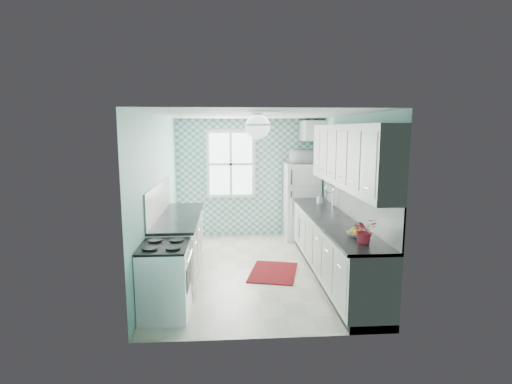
{
  "coord_description": "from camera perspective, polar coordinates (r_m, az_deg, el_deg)",
  "views": [
    {
      "loc": [
        -0.41,
        -6.28,
        2.29
      ],
      "look_at": [
        0.05,
        0.25,
        1.25
      ],
      "focal_mm": 28.0,
      "sensor_mm": 36.0,
      "label": 1
    }
  ],
  "objects": [
    {
      "name": "dish_towel",
      "position": [
        7.5,
        6.09,
        -5.0
      ],
      "size": [
        0.03,
        0.23,
        0.34
      ],
      "primitive_type": "cube",
      "rotation": [
        0.0,
        0.0,
        -0.08
      ],
      "color": "#54A3A0",
      "rests_on": "base_cabinets_right"
    },
    {
      "name": "floor",
      "position": [
        6.7,
        -0.28,
        -11.06
      ],
      "size": [
        3.0,
        4.4,
        0.02
      ],
      "primitive_type": "cube",
      "color": "beige",
      "rests_on": "ground"
    },
    {
      "name": "backsplash_left",
      "position": [
        6.39,
        -13.69,
        -1.09
      ],
      "size": [
        0.02,
        2.15,
        0.51
      ],
      "primitive_type": "cube",
      "color": "white",
      "rests_on": "wall_left"
    },
    {
      "name": "base_cabinets_right",
      "position": [
        6.36,
        10.91,
        -7.94
      ],
      "size": [
        0.6,
        3.6,
        0.9
      ],
      "primitive_type": "cube",
      "color": "white",
      "rests_on": "floor"
    },
    {
      "name": "ceiling_light",
      "position": [
        5.49,
        0.25,
        9.38
      ],
      "size": [
        0.34,
        0.34,
        0.35
      ],
      "color": "silver",
      "rests_on": "ceiling"
    },
    {
      "name": "wall_right",
      "position": [
        6.65,
        12.82,
        -0.2
      ],
      "size": [
        0.02,
        4.4,
        2.5
      ],
      "primitive_type": "cube",
      "color": "#86CAC1",
      "rests_on": "floor"
    },
    {
      "name": "countertop_right",
      "position": [
        6.24,
        10.9,
        -3.81
      ],
      "size": [
        0.63,
        3.6,
        0.04
      ],
      "primitive_type": "cube",
      "color": "black",
      "rests_on": "base_cabinets_right"
    },
    {
      "name": "countertop_left",
      "position": [
        6.4,
        -10.91,
        -3.5
      ],
      "size": [
        0.63,
        2.15,
        0.04
      ],
      "primitive_type": "cube",
      "color": "black",
      "rests_on": "base_cabinets_left"
    },
    {
      "name": "sink",
      "position": [
        7.01,
        9.36,
        -2.29
      ],
      "size": [
        0.57,
        0.48,
        0.53
      ],
      "rotation": [
        0.0,
        0.0,
        0.04
      ],
      "color": "silver",
      "rests_on": "countertop_right"
    },
    {
      "name": "backsplash_right",
      "position": [
        6.27,
        13.65,
        -1.28
      ],
      "size": [
        0.02,
        3.6,
        0.51
      ],
      "primitive_type": "cube",
      "color": "white",
      "rests_on": "wall_right"
    },
    {
      "name": "fruit_bowl",
      "position": [
        5.22,
        14.14,
        -5.89
      ],
      "size": [
        0.23,
        0.23,
        0.06
      ],
      "primitive_type": "imported",
      "rotation": [
        0.0,
        0.0,
        0.02
      ],
      "color": "white",
      "rests_on": "countertop_right"
    },
    {
      "name": "rug",
      "position": [
        6.55,
        2.5,
        -11.38
      ],
      "size": [
        0.93,
        1.16,
        0.02
      ],
      "primitive_type": "cube",
      "rotation": [
        0.0,
        0.0,
        -0.24
      ],
      "color": "maroon",
      "rests_on": "floor"
    },
    {
      "name": "upper_cabinet_fridge",
      "position": [
        8.29,
        7.97,
        8.66
      ],
      "size": [
        0.4,
        0.74,
        0.4
      ],
      "primitive_type": "cube",
      "color": "silver",
      "rests_on": "wall_right"
    },
    {
      "name": "microwave",
      "position": [
        8.25,
        6.62,
        5.05
      ],
      "size": [
        0.5,
        0.34,
        0.28
      ],
      "primitive_type": "imported",
      "rotation": [
        0.0,
        0.0,
        3.14
      ],
      "color": "white",
      "rests_on": "fridge"
    },
    {
      "name": "soap_bottle",
      "position": [
        7.35,
        9.08,
        -0.96
      ],
      "size": [
        0.11,
        0.11,
        0.18
      ],
      "primitive_type": "imported",
      "rotation": [
        0.0,
        0.0,
        0.43
      ],
      "color": "#8DAFB9",
      "rests_on": "countertop_right"
    },
    {
      "name": "accent_wall",
      "position": [
        8.54,
        -1.25,
        2.03
      ],
      "size": [
        3.0,
        0.01,
        2.5
      ],
      "primitive_type": "cube",
      "color": "#53A199",
      "rests_on": "wall_back"
    },
    {
      "name": "window",
      "position": [
        8.47,
        -3.62,
        4.0
      ],
      "size": [
        1.04,
        0.05,
        1.44
      ],
      "color": "white",
      "rests_on": "wall_back"
    },
    {
      "name": "fridge",
      "position": [
        8.37,
        6.5,
        -1.34
      ],
      "size": [
        0.69,
        0.69,
        1.59
      ],
      "rotation": [
        0.0,
        0.0,
        0.02
      ],
      "color": "white",
      "rests_on": "floor"
    },
    {
      "name": "stove",
      "position": [
        5.15,
        -12.86,
        -12.02
      ],
      "size": [
        0.58,
        0.73,
        0.87
      ],
      "rotation": [
        0.0,
        0.0,
        0.01
      ],
      "color": "white",
      "rests_on": "floor"
    },
    {
      "name": "upper_cabinets_right",
      "position": [
        5.95,
        13.08,
        5.05
      ],
      "size": [
        0.33,
        3.2,
        0.9
      ],
      "primitive_type": "cube",
      "color": "silver",
      "rests_on": "wall_right"
    },
    {
      "name": "ceiling",
      "position": [
        6.29,
        -0.3,
        11.04
      ],
      "size": [
        3.0,
        4.4,
        0.02
      ],
      "primitive_type": "cube",
      "color": "white",
      "rests_on": "wall_back"
    },
    {
      "name": "potted_plant",
      "position": [
        4.92,
        15.25,
        -5.32
      ],
      "size": [
        0.34,
        0.32,
        0.31
      ],
      "primitive_type": "imported",
      "rotation": [
        0.0,
        0.0,
        0.31
      ],
      "color": "#A0140E",
      "rests_on": "countertop_right"
    },
    {
      "name": "wall_front",
      "position": [
        4.22,
        1.67,
        -5.23
      ],
      "size": [
        3.0,
        0.02,
        2.5
      ],
      "primitive_type": "cube",
      "color": "#86CAC1",
      "rests_on": "floor"
    },
    {
      "name": "wall_left",
      "position": [
        6.46,
        -13.79,
        -0.5
      ],
      "size": [
        0.02,
        4.4,
        2.5
      ],
      "primitive_type": "cube",
      "color": "#86CAC1",
      "rests_on": "floor"
    },
    {
      "name": "base_cabinets_left",
      "position": [
        6.52,
        -10.92,
        -7.54
      ],
      "size": [
        0.6,
        2.15,
        0.9
      ],
      "primitive_type": "cube",
      "color": "white",
      "rests_on": "floor"
    },
    {
      "name": "wall_back",
      "position": [
        8.56,
        -1.26,
        2.05
      ],
      "size": [
        3.0,
        0.02,
        2.5
      ],
      "primitive_type": "cube",
      "color": "#86CAC1",
      "rests_on": "floor"
    }
  ]
}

